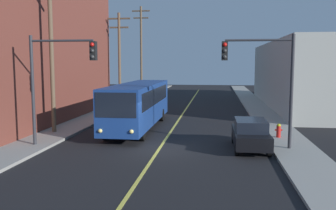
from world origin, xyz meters
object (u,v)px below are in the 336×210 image
object	(u,v)px
traffic_signal_left_corner	(59,70)
utility_pole_near	(51,46)
parked_car_black	(250,134)
utility_pole_far	(141,48)
utility_pole_mid	(119,55)
city_bus	(139,103)
traffic_signal_right_corner	(262,70)
fire_hydrant	(279,130)

from	to	relation	value
traffic_signal_left_corner	utility_pole_near	bearing A→B (deg)	119.47
parked_car_black	traffic_signal_left_corner	bearing A→B (deg)	-173.98
traffic_signal_left_corner	utility_pole_far	bearing A→B (deg)	92.99
utility_pole_mid	traffic_signal_left_corner	size ratio (longest dim) A/B	1.62
traffic_signal_left_corner	city_bus	bearing A→B (deg)	65.68
city_bus	utility_pole_far	size ratio (longest dim) A/B	1.02
utility_pole_mid	traffic_signal_left_corner	world-z (taller)	utility_pole_mid
utility_pole_far	traffic_signal_left_corner	distance (m)	29.60
parked_car_black	utility_pole_near	world-z (taller)	utility_pole_near
utility_pole_near	traffic_signal_right_corner	xyz separation A→B (m)	(12.96, -2.88, -1.48)
city_bus	traffic_signal_left_corner	world-z (taller)	traffic_signal_left_corner
parked_car_black	traffic_signal_right_corner	world-z (taller)	traffic_signal_right_corner
traffic_signal_right_corner	fire_hydrant	world-z (taller)	traffic_signal_right_corner
parked_car_black	traffic_signal_right_corner	xyz separation A→B (m)	(0.49, -0.19, 3.46)
traffic_signal_right_corner	city_bus	bearing A→B (deg)	144.19
utility_pole_near	fire_hydrant	world-z (taller)	utility_pole_near
parked_car_black	utility_pole_far	xyz separation A→B (m)	(-11.86, 28.38, 5.81)
utility_pole_near	utility_pole_mid	distance (m)	15.01
utility_pole_far	fire_hydrant	world-z (taller)	utility_pole_far
utility_pole_mid	utility_pole_near	bearing A→B (deg)	-91.83
utility_pole_near	traffic_signal_left_corner	size ratio (longest dim) A/B	1.71
parked_car_black	fire_hydrant	bearing A→B (deg)	54.64
fire_hydrant	utility_pole_far	bearing A→B (deg)	118.28
city_bus	traffic_signal_right_corner	distance (m)	10.00
utility_pole_near	utility_pole_far	bearing A→B (deg)	88.66
traffic_signal_left_corner	fire_hydrant	world-z (taller)	traffic_signal_left_corner
utility_pole_far	traffic_signal_left_corner	xyz separation A→B (m)	(1.54, -29.47, -2.35)
city_bus	utility_pole_near	xyz separation A→B (m)	(-5.11, -2.78, 3.96)
utility_pole_near	utility_pole_mid	size ratio (longest dim) A/B	1.06
traffic_signal_left_corner	fire_hydrant	distance (m)	13.37
city_bus	fire_hydrant	xyz separation A→B (m)	(9.29, -2.75, -1.23)
utility_pole_near	traffic_signal_left_corner	world-z (taller)	utility_pole_near
traffic_signal_right_corner	fire_hydrant	bearing A→B (deg)	63.71
traffic_signal_left_corner	traffic_signal_right_corner	xyz separation A→B (m)	(10.82, 0.90, 0.00)
utility_pole_near	traffic_signal_left_corner	distance (m)	4.59
utility_pole_near	utility_pole_mid	xyz separation A→B (m)	(0.48, 15.00, -0.29)
utility_pole_mid	traffic_signal_left_corner	bearing A→B (deg)	-84.95
city_bus	utility_pole_far	xyz separation A→B (m)	(-4.51, 22.90, 4.83)
city_bus	traffic_signal_right_corner	xyz separation A→B (m)	(7.85, -5.67, 2.49)
utility_pole_mid	fire_hydrant	distance (m)	21.02
utility_pole_mid	traffic_signal_left_corner	distance (m)	18.90
utility_pole_near	city_bus	bearing A→B (deg)	28.58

